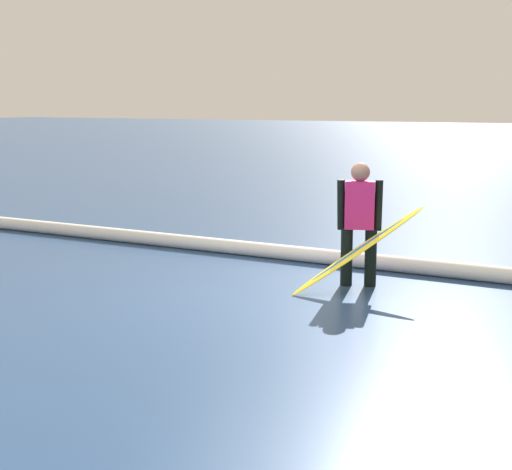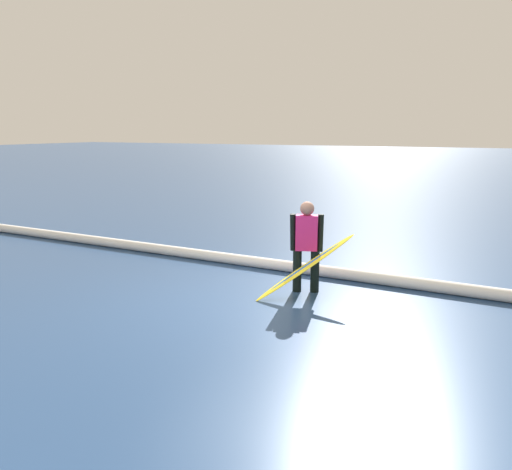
# 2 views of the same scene
# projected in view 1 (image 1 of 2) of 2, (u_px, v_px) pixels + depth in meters

# --- Properties ---
(ground_plane) EXTENTS (140.62, 140.62, 0.00)m
(ground_plane) POSITION_uv_depth(u_px,v_px,m) (278.00, 294.00, 8.71)
(ground_plane) COLOR navy
(surfer) EXTENTS (0.50, 0.30, 1.45)m
(surfer) POSITION_uv_depth(u_px,v_px,m) (359.00, 217.00, 8.98)
(surfer) COLOR black
(surfer) RESTS_ON ground_plane
(surfboard) EXTENTS (1.36, 1.16, 1.00)m
(surfboard) POSITION_uv_depth(u_px,v_px,m) (358.00, 251.00, 8.71)
(surfboard) COLOR yellow
(surfboard) RESTS_ON ground_plane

